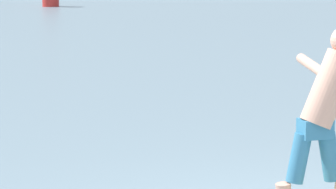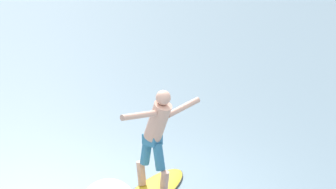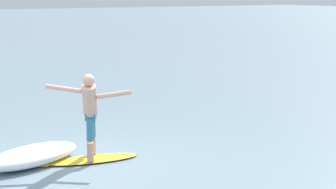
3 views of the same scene
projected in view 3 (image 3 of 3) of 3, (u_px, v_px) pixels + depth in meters
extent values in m
plane|color=gray|center=(84.00, 164.00, 10.83)|extent=(200.00, 200.00, 0.00)
ellipsoid|color=yellow|center=(92.00, 159.00, 11.05)|extent=(0.91, 1.93, 0.06)
ellipsoid|color=yellow|center=(43.00, 164.00, 10.71)|extent=(0.37, 0.31, 0.05)
ellipsoid|color=#2D2D33|center=(92.00, 159.00, 11.05)|extent=(0.93, 1.95, 0.03)
cone|color=black|center=(129.00, 159.00, 11.34)|extent=(0.06, 0.06, 0.14)
cone|color=black|center=(120.00, 158.00, 11.45)|extent=(0.06, 0.06, 0.14)
cone|color=black|center=(125.00, 162.00, 11.15)|extent=(0.06, 0.06, 0.14)
cylinder|color=#D8A088|center=(90.00, 152.00, 10.76)|extent=(0.22, 0.20, 0.40)
cylinder|color=teal|center=(90.00, 130.00, 10.80)|extent=(0.27, 0.24, 0.44)
cylinder|color=#D8A088|center=(93.00, 145.00, 11.27)|extent=(0.22, 0.20, 0.40)
cylinder|color=teal|center=(92.00, 126.00, 11.08)|extent=(0.27, 0.24, 0.44)
cube|color=teal|center=(91.00, 116.00, 10.90)|extent=(0.32, 0.30, 0.16)
cylinder|color=#D8A088|center=(90.00, 100.00, 10.72)|extent=(0.57, 0.49, 0.69)
sphere|color=#D8A088|center=(89.00, 80.00, 10.53)|extent=(0.23, 0.23, 0.23)
cylinder|color=#D8A088|center=(114.00, 94.00, 10.64)|extent=(0.43, 0.63, 0.20)
cylinder|color=#D8A088|center=(64.00, 89.00, 10.57)|extent=(0.41, 0.63, 0.20)
ellipsoid|color=white|center=(32.00, 156.00, 10.77)|extent=(1.54, 2.27, 0.35)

